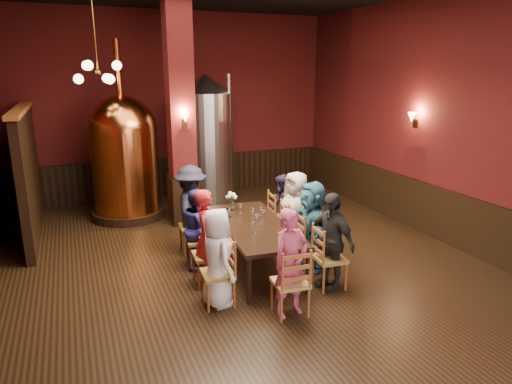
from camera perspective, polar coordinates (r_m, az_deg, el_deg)
name	(u,v)px	position (r m, az deg, el deg)	size (l,w,h in m)	color
room	(244,133)	(6.83, -1.52, 7.43)	(10.00, 10.02, 4.50)	black
wainscot_right	(439,213)	(9.36, 21.89, -2.50)	(0.08, 9.90, 1.00)	black
wainscot_back	(176,176)	(11.84, -10.01, 1.98)	(7.90, 0.08, 1.00)	black
column	(181,116)	(9.41, -9.41, 9.41)	(0.58, 0.58, 4.50)	#49110F
partition	(29,175)	(9.76, -26.50, 1.96)	(0.22, 3.50, 2.40)	black
pendant_cluster	(98,72)	(9.24, -19.16, 13.98)	(0.90, 0.90, 1.70)	#A57226
sconce_wall	(416,119)	(9.56, 19.32, 8.55)	(0.20, 0.20, 0.36)	black
sconce_column	(184,120)	(9.12, -8.96, 8.93)	(0.20, 0.20, 0.36)	black
dining_table	(255,228)	(7.38, -0.17, -4.48)	(1.18, 2.47, 0.75)	black
chair_0	(218,273)	(6.37, -4.82, -10.09)	(0.46, 0.46, 0.92)	brown
person_0	(217,258)	(6.27, -4.87, -8.17)	(0.68, 0.44, 1.39)	white
chair_1	(208,255)	(6.96, -6.08, -7.81)	(0.46, 0.46, 0.92)	brown
person_1	(207,237)	(6.86, -6.15, -5.66)	(0.54, 0.35, 1.48)	#A81C22
chair_2	(199,240)	(7.57, -7.12, -5.92)	(0.46, 0.46, 0.92)	brown
person_2	(199,228)	(7.50, -7.17, -4.51)	(0.64, 0.31, 1.32)	navy
chair_3	(192,226)	(8.18, -8.01, -4.29)	(0.46, 0.46, 0.92)	brown
person_3	(191,209)	(8.08, -8.09, -2.14)	(1.01, 0.58, 1.56)	black
chair_4	(330,258)	(6.90, 9.20, -8.15)	(0.46, 0.46, 0.92)	brown
person_4	(330,241)	(6.80, 9.30, -6.04)	(0.86, 0.36, 1.47)	black
chair_5	(311,242)	(7.46, 6.88, -6.23)	(0.46, 0.46, 0.92)	brown
person_5	(311,226)	(7.36, 6.95, -4.23)	(1.37, 0.44, 1.47)	#2A647E
chair_6	(295,229)	(8.02, 4.92, -4.60)	(0.46, 0.46, 0.92)	brown
person_6	(296,213)	(7.93, 4.97, -2.69)	(0.72, 0.47, 1.48)	#BFB5A9
chair_7	(282,217)	(8.61, 3.21, -3.16)	(0.46, 0.46, 0.92)	brown
person_7	(282,208)	(8.55, 3.23, -2.03)	(0.62, 0.31, 1.28)	#201A34
chair_8	(290,282)	(6.12, 4.30, -11.16)	(0.46, 0.46, 0.92)	brown
person_8	(291,263)	(6.01, 4.36, -8.85)	(0.53, 0.35, 1.46)	#B13B61
copper_kettle	(125,156)	(10.17, -16.09, 4.38)	(1.83, 1.83, 3.73)	black
steel_vessel	(207,141)	(10.83, -6.14, 6.40)	(1.33, 1.33, 3.05)	#B2B2B7
rose_vase	(232,198)	(8.02, -3.02, -0.76)	(0.19, 0.19, 0.33)	white
wine_glass_0	(229,213)	(7.66, -3.44, -2.59)	(0.07, 0.07, 0.17)	white
wine_glass_1	(253,213)	(7.62, -0.43, -2.64)	(0.07, 0.07, 0.17)	white
wine_glass_2	(240,208)	(7.88, -1.96, -2.04)	(0.07, 0.07, 0.17)	white
wine_glass_3	(257,219)	(7.30, 0.07, -3.45)	(0.07, 0.07, 0.17)	white
wine_glass_4	(263,215)	(7.50, 0.93, -2.94)	(0.07, 0.07, 0.17)	white
wine_glass_5	(261,212)	(7.70, 0.60, -2.47)	(0.07, 0.07, 0.17)	white
wine_glass_6	(230,213)	(7.65, -3.32, -2.60)	(0.07, 0.07, 0.17)	white
wine_glass_7	(254,228)	(6.94, -0.30, -4.48)	(0.07, 0.07, 0.17)	white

